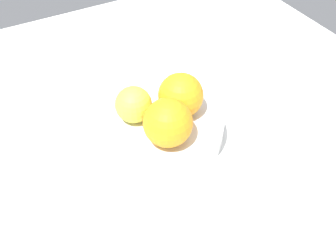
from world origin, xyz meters
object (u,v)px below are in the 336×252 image
Objects in this scene: fruit_bowl at (168,129)px; orange_in_bowl_2 at (168,123)px; orange_in_bowl_1 at (134,104)px; orange_in_bowl_0 at (181,95)px.

fruit_bowl is 2.47× the size of orange_in_bowl_2.
fruit_bowl is at bearing -115.87° from orange_in_bowl_1.
orange_in_bowl_2 reaches higher than orange_in_bowl_0.
orange_in_bowl_0 is at bearing -46.48° from orange_in_bowl_2.
fruit_bowl is 2.53× the size of orange_in_bowl_0.
orange_in_bowl_1 is at bearing 19.29° from orange_in_bowl_2.
orange_in_bowl_2 is (-7.42, -2.60, 0.84)cm from orange_in_bowl_1.
orange_in_bowl_1 is at bearing 64.13° from fruit_bowl.
orange_in_bowl_2 is at bearing 133.52° from orange_in_bowl_0.
orange_in_bowl_2 is (-4.86, 2.68, 7.01)cm from fruit_bowl.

